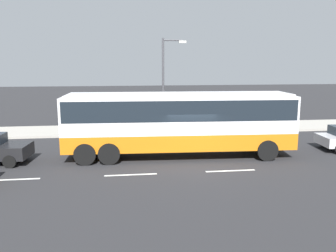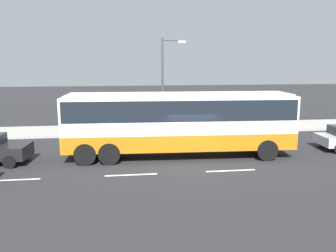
{
  "view_description": "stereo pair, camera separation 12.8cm",
  "coord_description": "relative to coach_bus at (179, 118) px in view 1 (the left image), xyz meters",
  "views": [
    {
      "loc": [
        -3.44,
        -17.5,
        5.09
      ],
      "look_at": [
        -1.07,
        0.8,
        1.72
      ],
      "focal_mm": 37.53,
      "sensor_mm": 36.0,
      "label": 1
    },
    {
      "loc": [
        -3.57,
        -17.48,
        5.09
      ],
      "look_at": [
        -1.07,
        0.8,
        1.72
      ],
      "focal_mm": 37.53,
      "sensor_mm": 36.0,
      "label": 2
    }
  ],
  "objects": [
    {
      "name": "ground_plane",
      "position": [
        0.45,
        -0.81,
        -2.15
      ],
      "size": [
        120.0,
        120.0,
        0.0
      ],
      "primitive_type": "plane",
      "color": "#28282B"
    },
    {
      "name": "coach_bus",
      "position": [
        0.0,
        0.0,
        0.0
      ],
      "size": [
        12.28,
        3.08,
        3.46
      ],
      "rotation": [
        0.0,
        0.0,
        -0.05
      ],
      "color": "orange",
      "rests_on": "ground_plane"
    },
    {
      "name": "sidewalk_curb",
      "position": [
        0.45,
        7.86,
        -2.07
      ],
      "size": [
        80.0,
        4.0,
        0.15
      ],
      "primitive_type": "cube",
      "color": "#A8A399",
      "rests_on": "ground_plane"
    },
    {
      "name": "street_lamp",
      "position": [
        0.01,
        6.17,
        1.78
      ],
      "size": [
        1.68,
        0.24,
        6.56
      ],
      "color": "#47474C",
      "rests_on": "sidewalk_curb"
    },
    {
      "name": "pedestrian_near_curb",
      "position": [
        5.64,
        7.99,
        -0.97
      ],
      "size": [
        0.32,
        0.32,
        1.77
      ],
      "rotation": [
        0.0,
        0.0,
        0.44
      ],
      "color": "#38334C",
      "rests_on": "sidewalk_curb"
    },
    {
      "name": "lane_centreline",
      "position": [
        3.13,
        -2.81,
        -2.14
      ],
      "size": [
        37.77,
        0.16,
        0.01
      ],
      "color": "white",
      "rests_on": "ground_plane"
    }
  ]
}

